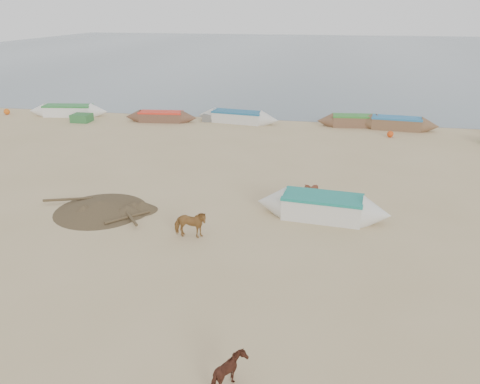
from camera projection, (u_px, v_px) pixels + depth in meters
The scene contains 9 objects.
ground at pixel (218, 259), 16.58m from camera, with size 140.00×140.00×0.00m, color tan.
sea at pixel (319, 52), 91.28m from camera, with size 160.00×160.00×0.00m, color slate.
cow_adult at pixel (190, 224), 17.92m from camera, with size 0.61×1.33×1.12m, color olive.
calf_front at pixel (311, 191), 21.38m from camera, with size 0.75×0.84×0.92m, color #5E2E1D.
calf_right at pixel (230, 374), 10.81m from camera, with size 0.87×0.74×0.87m, color #4F2619.
near_canoe at pixel (322, 207), 19.63m from camera, with size 5.59×1.46×1.01m, color silver, non-canonical shape.
debris_pile at pixel (100, 206), 20.43m from camera, with size 4.02×4.02×0.46m, color brown.
waterline_canoes at pixel (223, 117), 35.81m from camera, with size 49.16×3.28×0.91m.
beach_clutter at pixel (329, 128), 33.25m from camera, with size 44.21×3.91×0.64m.
Camera 1 is at (3.63, -14.09, 8.34)m, focal length 35.00 mm.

